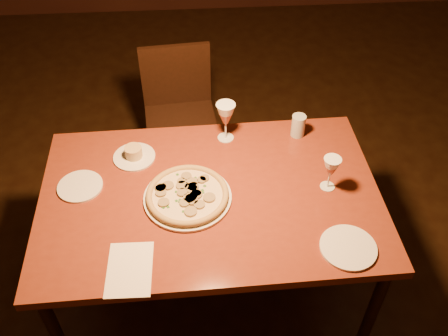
{
  "coord_description": "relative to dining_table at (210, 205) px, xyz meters",
  "views": [
    {
      "loc": [
        -0.16,
        -1.24,
        2.33
      ],
      "look_at": [
        -0.05,
        0.26,
        0.88
      ],
      "focal_mm": 40.0,
      "sensor_mm": 36.0,
      "label": 1
    }
  ],
  "objects": [
    {
      "name": "chair_far",
      "position": [
        -0.14,
        0.97,
        -0.22
      ],
      "size": [
        0.45,
        0.45,
        0.86
      ],
      "rotation": [
        0.0,
        0.0,
        0.09
      ],
      "color": "black",
      "rests_on": "floor"
    },
    {
      "name": "wine_glass_right",
      "position": [
        0.51,
        0.01,
        0.15
      ],
      "size": [
        0.07,
        0.07,
        0.16
      ],
      "primitive_type": null,
      "color": "#AA5B46",
      "rests_on": "dining_table"
    },
    {
      "name": "dining_table",
      "position": [
        0.0,
        0.0,
        0.0
      ],
      "size": [
        1.47,
        0.96,
        0.78
      ],
      "rotation": [
        0.0,
        0.0,
        0.02
      ],
      "color": "maroon",
      "rests_on": "floor"
    },
    {
      "name": "floor",
      "position": [
        0.11,
        -0.21,
        -0.71
      ],
      "size": [
        7.0,
        7.0,
        0.0
      ],
      "primitive_type": "plane",
      "color": "black",
      "rests_on": "ground"
    },
    {
      "name": "ramekin_saucer",
      "position": [
        -0.34,
        0.25,
        0.09
      ],
      "size": [
        0.19,
        0.19,
        0.06
      ],
      "color": "white",
      "rests_on": "dining_table"
    },
    {
      "name": "water_tumbler",
      "position": [
        0.44,
        0.36,
        0.12
      ],
      "size": [
        0.07,
        0.07,
        0.11
      ],
      "primitive_type": "cylinder",
      "color": "#ACB7BB",
      "rests_on": "dining_table"
    },
    {
      "name": "pizza_plate",
      "position": [
        -0.1,
        -0.02,
        0.09
      ],
      "size": [
        0.37,
        0.37,
        0.04
      ],
      "color": "white",
      "rests_on": "dining_table"
    },
    {
      "name": "side_plate_left",
      "position": [
        -0.56,
        0.08,
        0.07
      ],
      "size": [
        0.19,
        0.19,
        0.01
      ],
      "primitive_type": "cylinder",
      "color": "white",
      "rests_on": "dining_table"
    },
    {
      "name": "wine_glass_far",
      "position": [
        0.09,
        0.36,
        0.17
      ],
      "size": [
        0.09,
        0.09,
        0.2
      ],
      "primitive_type": null,
      "color": "#AA5B46",
      "rests_on": "dining_table"
    },
    {
      "name": "side_plate_near",
      "position": [
        0.52,
        -0.32,
        0.07
      ],
      "size": [
        0.22,
        0.22,
        0.01
      ],
      "primitive_type": "cylinder",
      "color": "white",
      "rests_on": "dining_table"
    },
    {
      "name": "menu_card",
      "position": [
        -0.32,
        -0.36,
        0.07
      ],
      "size": [
        0.17,
        0.25,
        0.0
      ],
      "primitive_type": "cube",
      "rotation": [
        0.0,
        0.0,
        -0.02
      ],
      "color": "white",
      "rests_on": "dining_table"
    }
  ]
}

